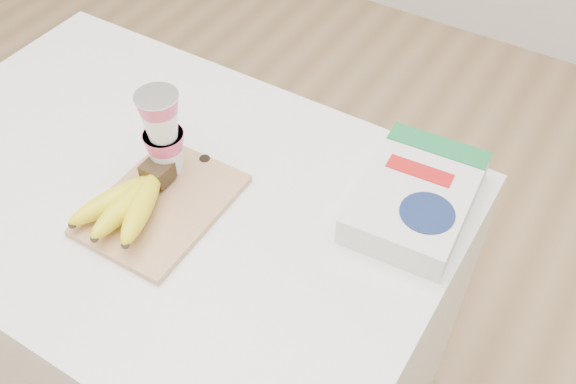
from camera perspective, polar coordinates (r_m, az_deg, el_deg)
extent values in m
cube|color=white|center=(1.47, -9.30, -9.98)|extent=(1.05, 0.70, 0.79)
cube|color=tan|center=(1.12, -11.12, -1.13)|extent=(0.20, 0.27, 0.01)
cube|color=#382816|center=(1.14, -11.51, 1.77)|extent=(0.05, 0.04, 0.03)
ellipsoid|color=yellow|center=(1.11, -15.09, -0.61)|extent=(0.08, 0.18, 0.05)
sphere|color=#382816|center=(1.10, -18.63, -2.76)|extent=(0.01, 0.01, 0.01)
ellipsoid|color=yellow|center=(1.09, -14.16, -1.08)|extent=(0.05, 0.18, 0.05)
sphere|color=#382816|center=(1.06, -16.83, -3.98)|extent=(0.01, 0.01, 0.01)
ellipsoid|color=yellow|center=(1.08, -12.89, -1.23)|extent=(0.10, 0.18, 0.05)
sphere|color=#382816|center=(1.03, -14.27, -4.58)|extent=(0.01, 0.01, 0.01)
cylinder|color=silver|center=(1.06, -11.66, 8.35)|extent=(0.07, 0.07, 0.00)
cube|color=white|center=(1.11, 11.28, -0.44)|extent=(0.20, 0.28, 0.06)
cube|color=#19723A|center=(1.16, 13.27, 4.04)|extent=(0.18, 0.06, 0.00)
cylinder|color=navy|center=(1.05, 12.27, -1.82)|extent=(0.10, 0.10, 0.00)
cube|color=red|center=(1.11, 11.63, 1.86)|extent=(0.12, 0.04, 0.00)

